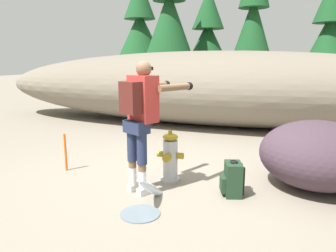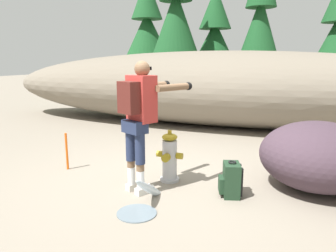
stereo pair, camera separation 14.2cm
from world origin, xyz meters
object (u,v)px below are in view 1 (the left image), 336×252
at_px(utility_worker, 142,111).
at_px(survey_stake, 66,152).
at_px(fire_hydrant, 170,158).
at_px(boulder_large, 318,154).
at_px(spare_backpack, 232,179).

height_order(utility_worker, survey_stake, utility_worker).
distance_m(fire_hydrant, boulder_large, 2.04).
bearing_deg(fire_hydrant, survey_stake, -176.38).
bearing_deg(spare_backpack, boulder_large, -164.39).
distance_m(utility_worker, survey_stake, 1.72).
bearing_deg(fire_hydrant, utility_worker, -116.57).
bearing_deg(spare_backpack, fire_hydrant, -30.02).
xyz_separation_m(spare_backpack, survey_stake, (-2.65, 0.11, 0.08)).
bearing_deg(utility_worker, boulder_large, -41.42).
bearing_deg(fire_hydrant, spare_backpack, -13.43).
distance_m(spare_backpack, boulder_large, 1.28).
bearing_deg(survey_stake, spare_backpack, -2.44).
distance_m(utility_worker, boulder_large, 2.48).
relative_size(boulder_large, survey_stake, 2.60).
height_order(spare_backpack, boulder_large, boulder_large).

